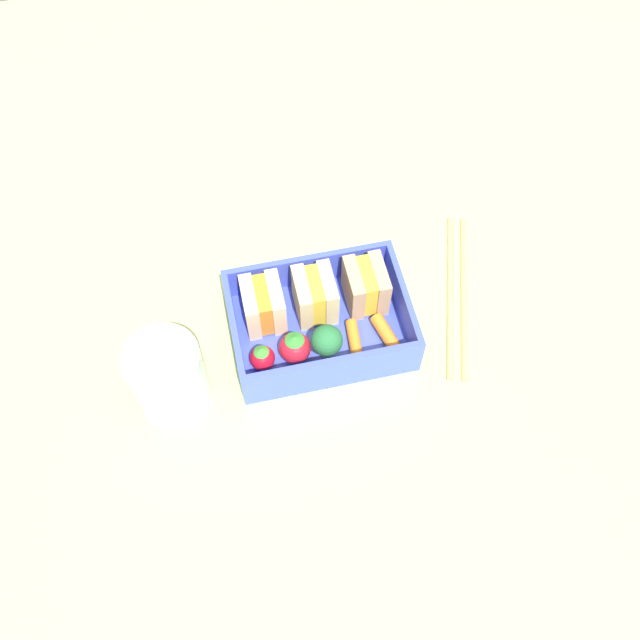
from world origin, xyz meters
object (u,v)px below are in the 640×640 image
Objects in this scene: strawberry_left at (262,357)px; chopstick_pair at (457,293)px; sandwich_left at (263,305)px; sandwich_center at (366,286)px; sandwich_center_left at (315,295)px; strawberry_far_left at (295,347)px; carrot_stick_left at (388,337)px; broccoli_floret at (323,342)px; drinking_glass at (168,377)px; carrot_stick_far_left at (355,341)px.

strawberry_left reaches higher than chopstick_pair.
sandwich_center is at bearing 0.00° from sandwich_left.
sandwich_center_left is at bearing 39.18° from strawberry_left.
strawberry_far_left is 0.73× the size of carrot_stick_left.
strawberry_far_left is 0.86× the size of broccoli_floret.
sandwich_center_left is 5.69cm from strawberry_far_left.
drinking_glass is (-29.52, -5.04, 3.70)cm from chopstick_pair.
sandwich_left is at bearing 180.00° from sandwich_center.
strawberry_left is 0.69× the size of carrot_stick_far_left.
sandwich_center_left reaches higher than broccoli_floret.
chopstick_pair is (19.82, -0.92, -3.25)cm from sandwich_left.
sandwich_center_left is at bearing 140.08° from carrot_stick_left.
strawberry_far_left is at bearing -66.07° from sandwich_left.
drinking_glass is at bearing -177.41° from broccoli_floret.
strawberry_left is (-1.07, -5.02, -1.06)cm from sandwich_left.
strawberry_left is (-11.25, -5.02, -1.06)cm from sandwich_center.
drinking_glass is at bearing -163.30° from sandwich_center.
sandwich_center_left is 0.25× the size of chopstick_pair.
sandwich_center_left reaches higher than chopstick_pair.
strawberry_far_left is (2.13, -4.80, -0.75)cm from sandwich_left.
drinking_glass is at bearing -174.37° from strawberry_far_left.
strawberry_left reaches higher than carrot_stick_left.
sandwich_center is 9.40cm from strawberry_far_left.
drinking_glass is (-17.65, -1.15, 2.28)cm from carrot_stick_far_left.
drinking_glass is (-14.79, -5.96, 0.45)cm from sandwich_center_left.
drinking_glass is at bearing -170.31° from chopstick_pair.
sandwich_left is 20.11cm from chopstick_pair.
chopstick_pair is (17.70, 3.88, -2.50)cm from strawberry_far_left.
strawberry_far_left is 0.19× the size of chopstick_pair.
strawberry_left is 0.16× the size of chopstick_pair.
sandwich_center_left and sandwich_center have the same top height.
strawberry_left is at bearing -140.82° from sandwich_center_left.
strawberry_left is at bearing -178.69° from carrot_stick_far_left.
sandwich_center is 10.22cm from chopstick_pair.
strawberry_left is at bearing 6.24° from drinking_glass.
sandwich_center is 5.53cm from carrot_stick_left.
strawberry_left is at bearing 177.12° from broccoli_floret.
carrot_stick_far_left is at bearing -31.19° from sandwich_left.
chopstick_pair is 30.18cm from drinking_glass.
chopstick_pair is at bearing -2.66° from sandwich_left.
sandwich_left reaches higher than strawberry_far_left.
strawberry_left is 5.93cm from broccoli_floret.
strawberry_left is 12.32cm from carrot_stick_left.
strawberry_left is (-6.16, -5.02, -1.06)cm from sandwich_center_left.
strawberry_left is 0.83× the size of strawberry_far_left.
carrot_stick_left is at bearing -153.84° from chopstick_pair.
strawberry_far_left is (3.20, 0.22, 0.31)cm from strawberry_left.
sandwich_center is 20.75cm from drinking_glass.
chopstick_pair is at bearing -3.58° from sandwich_center_left.
carrot_stick_far_left is 17.83cm from drinking_glass.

